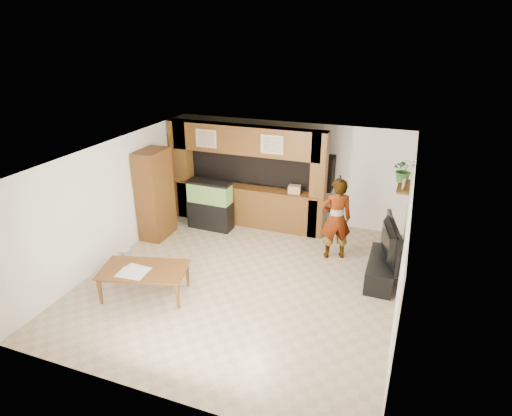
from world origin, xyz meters
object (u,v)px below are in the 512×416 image
at_px(person, 336,219).
at_px(television, 385,241).
at_px(pantry_cabinet, 155,194).
at_px(aquarium, 210,205).
at_px(dining_table, 145,283).

bearing_deg(person, television, 128.05).
distance_m(pantry_cabinet, aquarium, 1.41).
distance_m(pantry_cabinet, dining_table, 2.74).
bearing_deg(pantry_cabinet, aquarium, 39.10).
height_order(pantry_cabinet, aquarium, pantry_cabinet).
bearing_deg(aquarium, pantry_cabinet, -139.25).
bearing_deg(aquarium, dining_table, -85.59).
distance_m(aquarium, television, 4.44).
distance_m(pantry_cabinet, person, 4.29).
xyz_separation_m(aquarium, television, (4.32, -1.02, 0.26)).
bearing_deg(television, aquarium, 63.84).
relative_size(aquarium, television, 0.89).
distance_m(television, dining_table, 4.73).
height_order(pantry_cabinet, person, pantry_cabinet).
relative_size(pantry_cabinet, person, 1.16).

